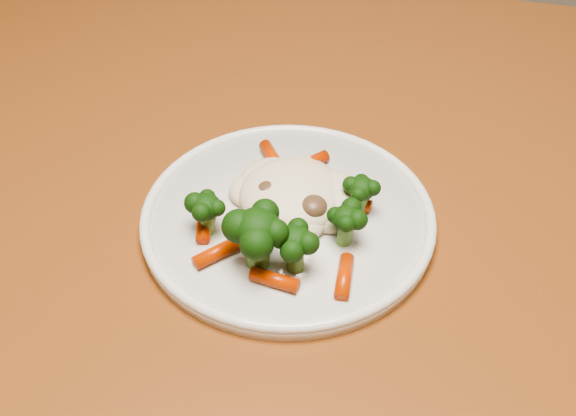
% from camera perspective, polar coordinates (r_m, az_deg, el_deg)
% --- Properties ---
extents(dining_table, '(1.26, 0.87, 0.75)m').
position_cam_1_polar(dining_table, '(0.76, 2.83, -2.71)').
color(dining_table, brown).
rests_on(dining_table, ground).
extents(plate, '(0.26, 0.26, 0.01)m').
position_cam_1_polar(plate, '(0.64, 0.00, -0.92)').
color(plate, white).
rests_on(plate, dining_table).
extents(meal, '(0.16, 0.18, 0.05)m').
position_cam_1_polar(meal, '(0.61, -0.06, 0.05)').
color(meal, '#F4E3C3').
rests_on(meal, plate).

